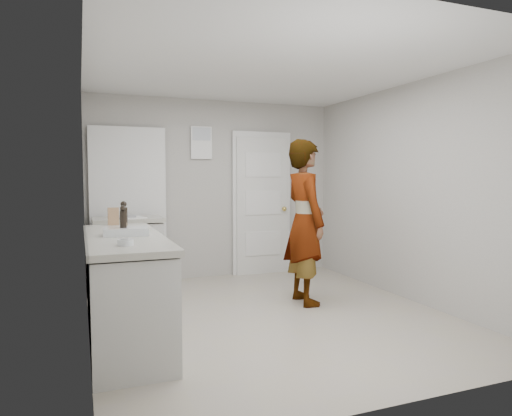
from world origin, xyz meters
name	(u,v)px	position (x,y,z in m)	size (l,w,h in m)	color
ground	(269,315)	(0.00, 0.00, 0.00)	(4.00, 4.00, 0.00)	#AAA18F
room_shell	(204,205)	(-0.17, 1.95, 1.02)	(4.00, 4.00, 4.00)	#A5A29C
main_counter	(125,292)	(-1.45, -0.20, 0.43)	(0.64, 1.96, 0.93)	silver
side_counter	(129,257)	(-1.25, 1.55, 0.43)	(0.84, 0.61, 0.93)	silver
person	(305,222)	(0.56, 0.30, 0.92)	(0.67, 0.44, 1.84)	silver
cake_mix_box	(113,216)	(-1.48, 0.70, 1.02)	(0.11, 0.05, 0.18)	#A17850
spice_jar	(124,227)	(-1.43, 0.02, 0.97)	(0.06, 0.06, 0.09)	tan
oil_cruet_a	(124,216)	(-1.41, 0.23, 1.05)	(0.07, 0.07, 0.27)	black
oil_cruet_b	(123,221)	(-1.45, -0.19, 1.05)	(0.06, 0.06, 0.26)	black
baking_dish	(126,232)	(-1.43, -0.19, 0.95)	(0.39, 0.29, 0.07)	silver
egg_bowl	(125,242)	(-1.49, -0.80, 0.95)	(0.12, 0.12, 0.05)	silver
papers	(133,217)	(-1.20, 1.48, 0.93)	(0.26, 0.33, 0.01)	white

